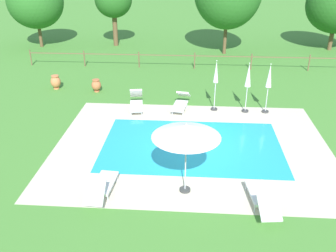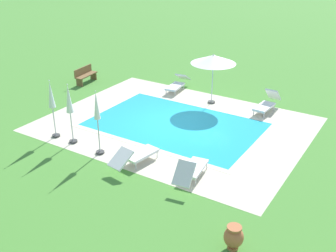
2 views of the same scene
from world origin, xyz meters
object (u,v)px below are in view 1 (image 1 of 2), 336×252
at_px(patio_umbrella_open_foreground, 186,131).
at_px(terracotta_urn_by_tree, 96,85).
at_px(patio_umbrella_closed_row_west, 216,78).
at_px(patio_umbrella_closed_row_east, 269,80).
at_px(sun_lounger_north_end, 262,197).
at_px(terracotta_urn_near_fence, 56,82).
at_px(patio_umbrella_closed_row_mid_west, 248,79).
at_px(sun_lounger_north_mid, 102,186).
at_px(tree_east_mid, 35,2).
at_px(sun_lounger_north_far, 136,102).
at_px(tree_west_mid, 113,0).
at_px(sun_lounger_north_near_steps, 181,102).

bearing_deg(patio_umbrella_open_foreground, terracotta_urn_by_tree, 119.81).
xyz_separation_m(patio_umbrella_closed_row_west, patio_umbrella_closed_row_east, (2.45, -0.13, -0.02)).
relative_size(sun_lounger_north_end, terracotta_urn_near_fence, 2.68).
relative_size(patio_umbrella_open_foreground, patio_umbrella_closed_row_mid_west, 1.00).
height_order(patio_umbrella_open_foreground, terracotta_urn_near_fence, patio_umbrella_open_foreground).
distance_m(patio_umbrella_closed_row_west, terracotta_urn_near_fence, 9.12).
height_order(sun_lounger_north_mid, patio_umbrella_open_foreground, patio_umbrella_open_foreground).
bearing_deg(tree_east_mid, terracotta_urn_near_fence, -64.74).
height_order(sun_lounger_north_mid, sun_lounger_north_far, sun_lounger_north_mid).
height_order(sun_lounger_north_mid, terracotta_urn_near_fence, sun_lounger_north_mid).
relative_size(sun_lounger_north_far, terracotta_urn_by_tree, 2.86).
xyz_separation_m(terracotta_urn_by_tree, tree_east_mid, (-6.89, 9.86, 3.07)).
bearing_deg(tree_west_mid, sun_lounger_north_far, -74.61).
bearing_deg(sun_lounger_north_mid, tree_west_mid, 99.96).
distance_m(patio_umbrella_open_foreground, terracotta_urn_by_tree, 10.44).
relative_size(sun_lounger_north_far, tree_west_mid, 0.40).
relative_size(patio_umbrella_closed_row_mid_west, patio_umbrella_closed_row_east, 1.01).
bearing_deg(sun_lounger_north_near_steps, tree_east_mid, 133.97).
relative_size(patio_umbrella_closed_row_mid_west, terracotta_urn_near_fence, 3.11).
bearing_deg(patio_umbrella_open_foreground, tree_west_mid, 107.40).
bearing_deg(patio_umbrella_closed_row_east, terracotta_urn_near_fence, 167.23).
bearing_deg(sun_lounger_north_end, patio_umbrella_open_foreground, 164.09).
xyz_separation_m(sun_lounger_north_end, patio_umbrella_closed_row_mid_west, (0.38, 7.35, 1.30)).
relative_size(sun_lounger_north_near_steps, terracotta_urn_near_fence, 2.68).
height_order(patio_umbrella_closed_row_west, patio_umbrella_closed_row_mid_west, patio_umbrella_closed_row_west).
bearing_deg(tree_east_mid, patio_umbrella_open_foreground, -57.43).
distance_m(patio_umbrella_closed_row_mid_west, tree_east_mid, 19.13).
xyz_separation_m(sun_lounger_north_mid, terracotta_urn_by_tree, (-2.49, 9.37, -0.01)).
bearing_deg(sun_lounger_north_end, sun_lounger_north_near_steps, 110.22).
bearing_deg(sun_lounger_north_mid, terracotta_urn_near_fence, 116.72).
height_order(sun_lounger_north_far, patio_umbrella_open_foreground, patio_umbrella_open_foreground).
distance_m(sun_lounger_north_end, patio_umbrella_closed_row_mid_west, 7.48).
relative_size(sun_lounger_north_near_steps, sun_lounger_north_far, 1.05).
height_order(sun_lounger_north_mid, patio_umbrella_closed_row_mid_west, patio_umbrella_closed_row_mid_west).
height_order(patio_umbrella_closed_row_east, terracotta_urn_near_fence, patio_umbrella_closed_row_east).
height_order(patio_umbrella_closed_row_west, tree_east_mid, tree_east_mid).
distance_m(sun_lounger_north_near_steps, tree_east_mid, 17.00).
bearing_deg(terracotta_urn_near_fence, tree_west_mid, 82.62).
height_order(sun_lounger_north_near_steps, patio_umbrella_closed_row_east, patio_umbrella_closed_row_east).
distance_m(sun_lounger_north_mid, patio_umbrella_open_foreground, 3.20).
xyz_separation_m(sun_lounger_north_mid, terracotta_urn_near_fence, (-4.86, 9.66, 0.03)).
height_order(patio_umbrella_closed_row_east, terracotta_urn_by_tree, patio_umbrella_closed_row_east).
bearing_deg(sun_lounger_north_end, patio_umbrella_closed_row_west, 98.45).
bearing_deg(patio_umbrella_open_foreground, tree_east_mid, 122.57).
bearing_deg(sun_lounger_north_far, patio_umbrella_closed_row_mid_west, 1.13).
xyz_separation_m(tree_west_mid, tree_east_mid, (-5.86, -0.79, -0.10)).
height_order(sun_lounger_north_end, tree_west_mid, tree_west_mid).
distance_m(patio_umbrella_closed_row_east, tree_west_mid, 16.32).
bearing_deg(tree_west_mid, terracotta_urn_by_tree, -84.51).
bearing_deg(sun_lounger_north_far, terracotta_urn_by_tree, 137.50).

